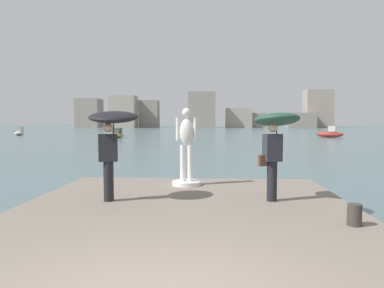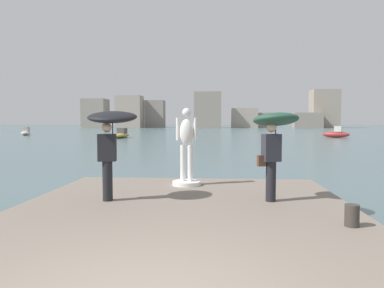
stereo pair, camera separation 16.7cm
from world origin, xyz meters
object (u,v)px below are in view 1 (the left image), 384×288
statue_white_figure (186,154)px  boat_far (330,134)px  onlooker_right (275,131)px  boat_leftward (19,132)px  mooring_bollard (355,215)px  boat_near (116,135)px  onlooker_left (112,129)px

statue_white_figure → boat_far: bearing=67.3°
onlooker_right → boat_leftward: bearing=124.0°
boat_far → statue_white_figure: bearing=-112.7°
mooring_bollard → boat_leftward: 58.94m
boat_leftward → boat_far: bearing=-6.6°
boat_near → boat_far: boat_far is taller
mooring_bollard → boat_leftward: bearing=123.8°
statue_white_figure → boat_leftward: size_ratio=0.60×
boat_near → boat_far: 28.82m
boat_near → onlooker_right: bearing=-70.1°
boat_far → onlooker_right: bearing=-109.3°
onlooker_right → mooring_bollard: size_ratio=5.42×
onlooker_left → onlooker_right: (3.58, 0.22, -0.05)m
onlooker_left → statue_white_figure: bearing=53.9°
statue_white_figure → boat_near: bearing=107.9°
onlooker_right → boat_far: size_ratio=0.55×
boat_leftward → statue_white_figure: bearing=-56.8°
statue_white_figure → boat_near: (-12.00, 37.21, -0.83)m
statue_white_figure → mooring_bollard: 4.88m
onlooker_left → boat_near: onlooker_left is taller
mooring_bollard → boat_leftward: size_ratio=0.10×
statue_white_figure → onlooker_left: 2.63m
boat_far → onlooker_left: bearing=-113.4°
onlooker_right → onlooker_left: bearing=-176.5°
onlooker_left → boat_far: 45.74m
statue_white_figure → boat_leftward: 54.14m
onlooker_right → boat_leftward: size_ratio=0.56×
statue_white_figure → boat_near: statue_white_figure is taller
onlooker_right → mooring_bollard: 2.54m
onlooker_right → boat_near: bearing=109.9°
boat_near → onlooker_left: bearing=-75.0°
onlooker_right → boat_near: onlooker_right is taller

